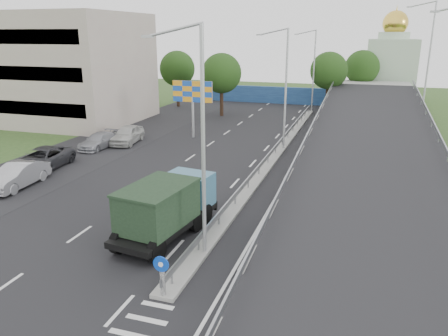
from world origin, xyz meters
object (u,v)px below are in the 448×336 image
at_px(sign_bollard, 162,276).
at_px(parked_car_d, 99,141).
at_px(parked_car_b, 18,175).
at_px(lamp_post_near, 199,132).
at_px(billboard, 193,95).
at_px(church, 391,65).
at_px(parked_car_e, 127,135).
at_px(dump_truck, 167,206).
at_px(lamp_post_far, 313,66).
at_px(lamp_post_mid, 284,83).
at_px(parked_car_c, 42,159).

distance_m(sign_bollard, parked_car_d, 24.80).
height_order(parked_car_b, parked_car_d, parked_car_b).
height_order(lamp_post_near, parked_car_b, lamp_post_near).
xyz_separation_m(parked_car_b, parked_car_d, (-0.72, 10.61, -0.14)).
bearing_deg(sign_bollard, billboard, 109.21).
bearing_deg(parked_car_b, parked_car_d, 90.63).
bearing_deg(church, parked_car_e, -123.59).
bearing_deg(parked_car_e, parked_car_b, -101.77).
relative_size(lamp_post_near, dump_truck, 1.47).
height_order(lamp_post_far, parked_car_e, lamp_post_far).
relative_size(lamp_post_near, billboard, 1.83).
xyz_separation_m(lamp_post_far, parked_car_e, (-14.07, -22.08, -4.98)).
height_order(lamp_post_mid, parked_car_c, lamp_post_mid).
relative_size(sign_bollard, lamp_post_far, 0.17).
height_order(parked_car_d, parked_car_e, parked_car_e).
relative_size(lamp_post_mid, parked_car_e, 2.07).
height_order(billboard, parked_car_e, billboard).
distance_m(church, parked_car_e, 43.54).
bearing_deg(parked_car_b, lamp_post_far, 63.77).
distance_m(lamp_post_near, lamp_post_far, 40.00).
height_order(dump_truck, parked_car_c, dump_truck).
xyz_separation_m(church, parked_car_e, (-23.96, -36.08, -4.48)).
height_order(sign_bollard, lamp_post_mid, lamp_post_mid).
relative_size(billboard, parked_car_e, 1.13).
distance_m(sign_bollard, lamp_post_far, 44.08).
xyz_separation_m(billboard, parked_car_e, (-4.96, -4.08, -3.35)).
relative_size(church, parked_car_b, 2.82).
relative_size(lamp_post_mid, parked_car_c, 1.75).
relative_size(parked_car_c, parked_car_d, 1.25).
height_order(lamp_post_mid, dump_truck, lamp_post_mid).
relative_size(lamp_post_near, lamp_post_mid, 1.00).
bearing_deg(parked_car_c, billboard, 57.20).
xyz_separation_m(sign_bollard, lamp_post_mid, (0.11, 23.83, 4.77)).
bearing_deg(sign_bollard, lamp_post_mid, 89.74).
height_order(lamp_post_near, billboard, lamp_post_near).
distance_m(parked_car_b, parked_car_d, 10.63).
distance_m(church, parked_car_b, 55.12).
distance_m(lamp_post_mid, billboard, 9.47).
relative_size(lamp_post_far, parked_car_b, 2.06).
xyz_separation_m(billboard, parked_car_c, (-6.91, -13.27, -3.39)).
xyz_separation_m(church, billboard, (-19.00, -32.00, -1.12)).
distance_m(dump_truck, parked_car_b, 13.09).
relative_size(sign_bollard, parked_car_b, 0.34).
xyz_separation_m(lamp_post_near, parked_car_b, (-14.85, 4.95, -5.00)).
relative_size(sign_bollard, parked_car_d, 0.36).
distance_m(church, parked_car_d, 46.34).
height_order(lamp_post_near, lamp_post_far, same).
bearing_deg(lamp_post_mid, billboard, 167.62).
height_order(sign_bollard, church, church).
distance_m(sign_bollard, parked_car_c, 20.27).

